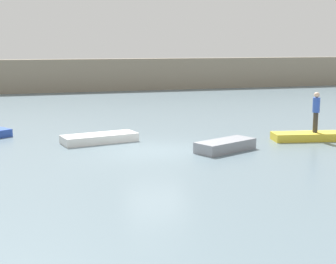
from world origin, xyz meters
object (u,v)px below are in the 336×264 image
at_px(rowboat_yellow, 315,136).
at_px(rowboat_grey, 225,146).
at_px(rowboat_white, 100,138).
at_px(person_blue_shirt, 316,110).

bearing_deg(rowboat_yellow, rowboat_grey, -157.88).
distance_m(rowboat_white, rowboat_yellow, 9.75).
relative_size(rowboat_white, rowboat_grey, 1.26).
distance_m(rowboat_grey, person_blue_shirt, 5.07).
xyz_separation_m(rowboat_white, rowboat_grey, (4.66, -3.27, 0.03)).
relative_size(rowboat_yellow, person_blue_shirt, 2.10).
relative_size(rowboat_white, person_blue_shirt, 1.81).
bearing_deg(rowboat_white, person_blue_shirt, -25.15).
xyz_separation_m(rowboat_white, rowboat_yellow, (9.49, -2.26, -0.01)).
bearing_deg(rowboat_grey, rowboat_white, 120.57).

